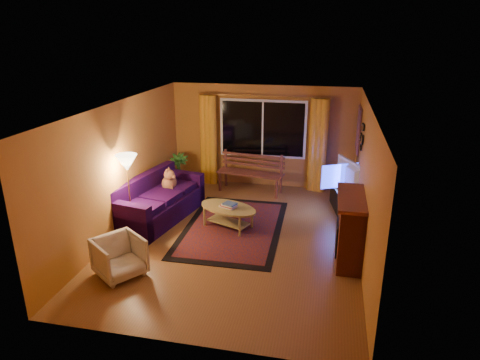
% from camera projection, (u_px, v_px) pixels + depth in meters
% --- Properties ---
extents(floor, '(4.50, 6.00, 0.02)m').
position_uv_depth(floor, '(237.00, 237.00, 8.15)').
color(floor, brown).
rests_on(floor, ground).
extents(ceiling, '(4.50, 6.00, 0.02)m').
position_uv_depth(ceiling, '(236.00, 105.00, 7.31)').
color(ceiling, white).
rests_on(ceiling, ground).
extents(wall_back, '(4.50, 0.02, 2.50)m').
position_uv_depth(wall_back, '(263.00, 136.00, 10.51)').
color(wall_back, '#B57330').
rests_on(wall_back, ground).
extents(wall_left, '(0.02, 6.00, 2.50)m').
position_uv_depth(wall_left, '(121.00, 167.00, 8.18)').
color(wall_left, '#B57330').
rests_on(wall_left, ground).
extents(wall_right, '(0.02, 6.00, 2.50)m').
position_uv_depth(wall_right, '(366.00, 184.00, 7.29)').
color(wall_right, '#B57330').
rests_on(wall_right, ground).
extents(window, '(2.00, 0.02, 1.30)m').
position_uv_depth(window, '(263.00, 129.00, 10.38)').
color(window, black).
rests_on(window, wall_back).
extents(curtain_rod, '(3.20, 0.03, 0.03)m').
position_uv_depth(curtain_rod, '(263.00, 96.00, 10.07)').
color(curtain_rod, '#BF8C3F').
rests_on(curtain_rod, wall_back).
extents(curtain_left, '(0.36, 0.36, 2.24)m').
position_uv_depth(curtain_left, '(209.00, 140.00, 10.70)').
color(curtain_left, orange).
rests_on(curtain_left, ground).
extents(curtain_right, '(0.36, 0.36, 2.24)m').
position_uv_depth(curtain_right, '(318.00, 146.00, 10.17)').
color(curtain_right, orange).
rests_on(curtain_right, ground).
extents(bench, '(1.64, 0.71, 0.48)m').
position_uv_depth(bench, '(250.00, 183.00, 10.33)').
color(bench, '#562822').
rests_on(bench, ground).
extents(potted_plant, '(0.54, 0.54, 0.88)m').
position_uv_depth(potted_plant, '(178.00, 171.00, 10.49)').
color(potted_plant, '#235B1E').
rests_on(potted_plant, ground).
extents(sofa, '(1.37, 2.36, 0.90)m').
position_uv_depth(sofa, '(159.00, 198.00, 8.81)').
color(sofa, black).
rests_on(sofa, ground).
extents(dog, '(0.45, 0.52, 0.48)m').
position_uv_depth(dog, '(169.00, 180.00, 9.18)').
color(dog, '#9B5B3D').
rests_on(dog, sofa).
extents(armchair, '(0.93, 0.94, 0.71)m').
position_uv_depth(armchair, '(119.00, 255.00, 6.78)').
color(armchair, beige).
rests_on(armchair, ground).
extents(floor_lamp, '(0.35, 0.35, 1.60)m').
position_uv_depth(floor_lamp, '(130.00, 195.00, 8.02)').
color(floor_lamp, '#BF8C3F').
rests_on(floor_lamp, ground).
extents(rug, '(1.93, 3.01, 0.02)m').
position_uv_depth(rug, '(233.00, 228.00, 8.51)').
color(rug, '#771B01').
rests_on(rug, ground).
extents(coffee_table, '(1.59, 1.59, 0.44)m').
position_uv_depth(coffee_table, '(228.00, 217.00, 8.48)').
color(coffee_table, olive).
rests_on(coffee_table, ground).
extents(tv_console, '(0.59, 1.19, 0.47)m').
position_uv_depth(tv_console, '(344.00, 201.00, 9.25)').
color(tv_console, black).
rests_on(tv_console, ground).
extents(television, '(0.64, 1.08, 0.65)m').
position_uv_depth(television, '(346.00, 176.00, 9.06)').
color(television, black).
rests_on(television, tv_console).
extents(fireplace, '(0.40, 1.20, 1.10)m').
position_uv_depth(fireplace, '(350.00, 230.00, 7.20)').
color(fireplace, maroon).
rests_on(fireplace, ground).
extents(mirror_cluster, '(0.06, 0.60, 0.56)m').
position_uv_depth(mirror_cluster, '(362.00, 135.00, 8.31)').
color(mirror_cluster, black).
rests_on(mirror_cluster, wall_right).
extents(painting, '(0.04, 0.76, 0.96)m').
position_uv_depth(painting, '(359.00, 130.00, 9.42)').
color(painting, '#CB471F').
rests_on(painting, wall_right).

